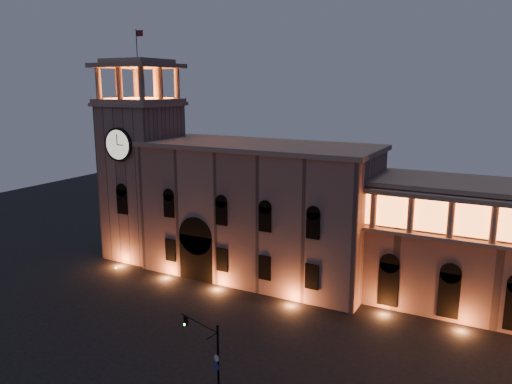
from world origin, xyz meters
TOP-DOWN VIEW (x-y plane):
  - ground at (0.00, 0.00)m, footprint 160.00×160.00m
  - government_building at (-2.08, 21.93)m, footprint 30.80×12.80m
  - clock_tower at (-20.50, 20.98)m, footprint 9.80×9.80m
  - traffic_light at (7.39, -4.10)m, footprint 4.73×1.69m

SIDE VIEW (x-z plane):
  - ground at x=0.00m, z-range 0.00..0.00m
  - traffic_light at x=7.39m, z-range 0.17..6.91m
  - government_building at x=-2.08m, z-range -0.03..17.57m
  - clock_tower at x=-20.50m, z-range -3.70..28.70m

